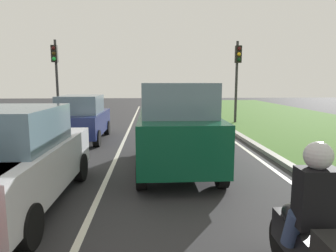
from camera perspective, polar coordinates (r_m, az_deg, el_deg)
ground_plane at (r=12.34m, az=-4.93°, el=-2.42°), size 60.00×60.00×0.00m
lane_line_center at (r=12.38m, az=-8.17°, el=-2.42°), size 0.12×32.00×0.01m
lane_line_right_edge at (r=12.75m, az=11.48°, el=-2.19°), size 0.12×32.00×0.01m
curb_right at (r=12.87m, az=13.64°, el=-1.90°), size 0.24×48.00×0.12m
car_suv_ahead at (r=7.92m, az=1.53°, el=0.07°), size 1.98×4.51×2.28m
car_sedan_left_lane at (r=6.20m, az=-27.10°, el=-5.55°), size 1.90×4.33×1.86m
car_hatchback_far at (r=12.30m, az=-15.87°, el=1.42°), size 1.73×3.70×1.78m
rider_person at (r=3.42m, az=26.02°, el=-11.75°), size 0.51×0.41×1.16m
traffic_light_near_right at (r=17.02m, az=12.96°, el=10.56°), size 0.32×0.50×4.45m
traffic_light_overhead_left at (r=17.80m, az=-20.42°, el=10.26°), size 0.32×0.50×4.54m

